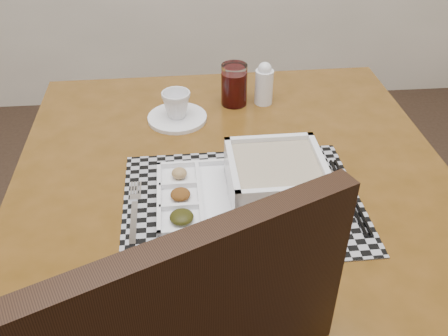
{
  "coord_description": "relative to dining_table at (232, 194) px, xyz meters",
  "views": [
    {
      "loc": [
        0.71,
        -0.04,
        1.36
      ],
      "look_at": [
        0.78,
        0.79,
        0.75
      ],
      "focal_mm": 40.0,
      "sensor_mm": 36.0,
      "label": 1
    }
  ],
  "objects": [
    {
      "name": "saucer",
      "position": [
        -0.12,
        0.22,
        0.08
      ],
      "size": [
        0.15,
        0.15,
        0.01
      ],
      "primitive_type": "cylinder",
      "color": "white",
      "rests_on": "dining_table"
    },
    {
      "name": "cup",
      "position": [
        -0.12,
        0.22,
        0.12
      ],
      "size": [
        0.09,
        0.09,
        0.07
      ],
      "primitive_type": "imported",
      "rotation": [
        0.0,
        0.0,
        0.3
      ],
      "color": "white",
      "rests_on": "saucer"
    },
    {
      "name": "dining_table",
      "position": [
        0.0,
        0.0,
        0.0
      ],
      "size": [
        0.97,
        0.97,
        0.71
      ],
      "color": "#51330E",
      "rests_on": "ground"
    },
    {
      "name": "fork",
      "position": [
        -0.21,
        -0.13,
        0.08
      ],
      "size": [
        0.02,
        0.19,
        0.0
      ],
      "color": "silver",
      "rests_on": "placemat"
    },
    {
      "name": "spoon",
      "position": [
        0.2,
        -0.07,
        0.08
      ],
      "size": [
        0.04,
        0.18,
        0.01
      ],
      "color": "silver",
      "rests_on": "placemat"
    },
    {
      "name": "juice_glass",
      "position": [
        0.03,
        0.29,
        0.12
      ],
      "size": [
        0.07,
        0.07,
        0.11
      ],
      "color": "white",
      "rests_on": "dining_table"
    },
    {
      "name": "chopsticks",
      "position": [
        0.23,
        -0.12,
        0.08
      ],
      "size": [
        0.02,
        0.24,
        0.01
      ],
      "color": "black",
      "rests_on": "placemat"
    },
    {
      "name": "serving_tray",
      "position": [
        0.05,
        -0.11,
        0.11
      ],
      "size": [
        0.33,
        0.23,
        0.09
      ],
      "color": "white",
      "rests_on": "placemat"
    },
    {
      "name": "creamer_bottle",
      "position": [
        0.11,
        0.29,
        0.13
      ],
      "size": [
        0.05,
        0.05,
        0.12
      ],
      "color": "white",
      "rests_on": "dining_table"
    },
    {
      "name": "placemat",
      "position": [
        0.01,
        -0.12,
        0.07
      ],
      "size": [
        0.48,
        0.37,
        0.0
      ],
      "primitive_type": "cube",
      "rotation": [
        0.0,
        0.0,
        0.02
      ],
      "color": "#A0A0A7",
      "rests_on": "dining_table"
    }
  ]
}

